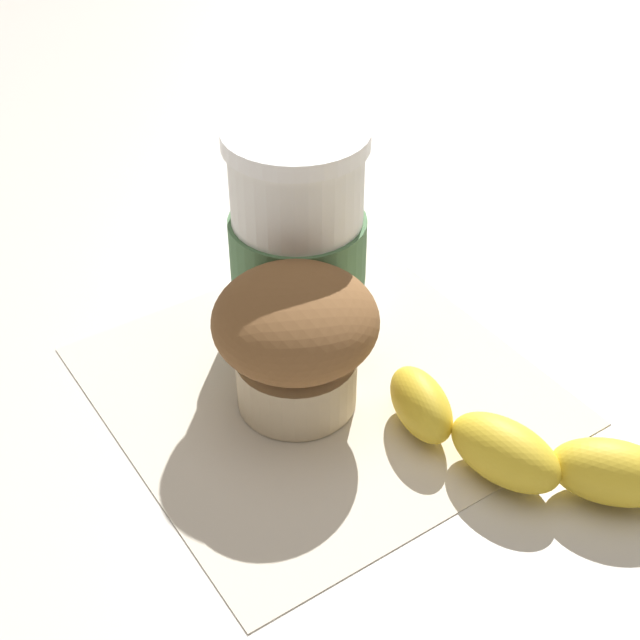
{
  "coord_description": "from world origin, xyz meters",
  "views": [
    {
      "loc": [
        0.27,
        -0.27,
        0.36
      ],
      "look_at": [
        0.0,
        0.0,
        0.05
      ],
      "focal_mm": 50.0,
      "sensor_mm": 36.0,
      "label": 1
    }
  ],
  "objects": [
    {
      "name": "ground_plane",
      "position": [
        0.0,
        0.0,
        0.0
      ],
      "size": [
        3.0,
        3.0,
        0.0
      ],
      "primitive_type": "plane",
      "color": "beige"
    },
    {
      "name": "paper_napkin",
      "position": [
        0.0,
        0.0,
        0.0
      ],
      "size": [
        0.27,
        0.27,
        0.0
      ],
      "primitive_type": "cube",
      "rotation": [
        0.0,
        0.0,
        -0.18
      ],
      "color": "beige",
      "rests_on": "ground_plane"
    },
    {
      "name": "coffee_cup",
      "position": [
        -0.05,
        0.03,
        0.06
      ],
      "size": [
        0.08,
        0.08,
        0.13
      ],
      "color": "white",
      "rests_on": "paper_napkin"
    },
    {
      "name": "muffin",
      "position": [
        0.0,
        -0.02,
        0.05
      ],
      "size": [
        0.09,
        0.09,
        0.08
      ],
      "color": "beige",
      "rests_on": "paper_napkin"
    },
    {
      "name": "banana",
      "position": [
        0.13,
        0.04,
        0.02
      ],
      "size": [
        0.18,
        0.13,
        0.03
      ],
      "color": "gold",
      "rests_on": "paper_napkin"
    }
  ]
}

